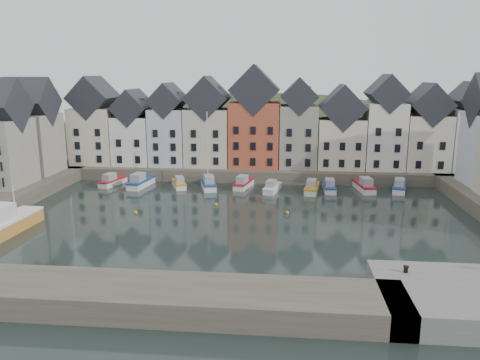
# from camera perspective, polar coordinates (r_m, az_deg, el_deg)

# --- Properties ---
(ground) EXTENTS (260.00, 260.00, 0.00)m
(ground) POSITION_cam_1_polar(r_m,az_deg,el_deg) (57.94, -0.20, -5.39)
(ground) COLOR black
(ground) RESTS_ON ground
(far_quay) EXTENTS (90.00, 16.00, 2.00)m
(far_quay) POSITION_cam_1_polar(r_m,az_deg,el_deg) (86.65, 1.81, 1.40)
(far_quay) COLOR #484337
(far_quay) RESTS_ON ground
(near_wall) EXTENTS (50.00, 6.00, 2.00)m
(near_wall) POSITION_cam_1_polar(r_m,az_deg,el_deg) (40.09, -18.37, -13.09)
(near_wall) COLOR #484337
(near_wall) RESTS_ON ground
(hillside) EXTENTS (153.60, 70.40, 64.00)m
(hillside) POSITION_cam_1_polar(r_m,az_deg,el_deg) (116.61, 2.62, -5.25)
(hillside) COLOR #26341A
(hillside) RESTS_ON ground
(far_terrace) EXTENTS (72.37, 8.16, 17.78)m
(far_terrace) POSITION_cam_1_polar(r_m,az_deg,el_deg) (83.31, 3.97, 6.40)
(far_terrace) COLOR beige
(far_terrace) RESTS_ON far_quay
(left_terrace) EXTENTS (7.65, 17.00, 15.69)m
(left_terrace) POSITION_cam_1_polar(r_m,az_deg,el_deg) (80.47, -25.65, 4.96)
(left_terrace) COLOR gray
(left_terrace) RESTS_ON left_quay
(mooring_buoys) EXTENTS (20.50, 5.50, 0.50)m
(mooring_buoys) POSITION_cam_1_polar(r_m,az_deg,el_deg) (63.44, -3.31, -3.65)
(mooring_buoys) COLOR orange
(mooring_buoys) RESTS_ON ground
(boat_a) EXTENTS (3.29, 6.29, 2.31)m
(boat_a) POSITION_cam_1_polar(r_m,az_deg,el_deg) (80.70, -15.31, -0.13)
(boat_a) COLOR silver
(boat_a) RESTS_ON ground
(boat_b) EXTENTS (3.08, 7.12, 2.64)m
(boat_b) POSITION_cam_1_polar(r_m,az_deg,el_deg) (78.34, -12.04, -0.26)
(boat_b) COLOR silver
(boat_b) RESTS_ON ground
(boat_c) EXTENTS (3.58, 5.68, 2.09)m
(boat_c) POSITION_cam_1_polar(r_m,az_deg,el_deg) (77.01, -7.43, -0.43)
(boat_c) COLOR silver
(boat_c) RESTS_ON ground
(boat_d) EXTENTS (3.68, 6.86, 12.53)m
(boat_d) POSITION_cam_1_polar(r_m,az_deg,el_deg) (75.78, -3.87, -0.42)
(boat_d) COLOR silver
(boat_d) RESTS_ON ground
(boat_e) EXTENTS (3.12, 6.35, 2.34)m
(boat_e) POSITION_cam_1_polar(r_m,az_deg,el_deg) (76.06, 0.42, -0.43)
(boat_e) COLOR silver
(boat_e) RESTS_ON ground
(boat_f) EXTENTS (2.95, 5.87, 2.16)m
(boat_f) POSITION_cam_1_polar(r_m,az_deg,el_deg) (73.65, 3.94, -0.94)
(boat_f) COLOR silver
(boat_f) RESTS_ON ground
(boat_g) EXTENTS (2.80, 6.43, 2.39)m
(boat_g) POSITION_cam_1_polar(r_m,az_deg,el_deg) (73.98, 8.75, -0.95)
(boat_g) COLOR silver
(boat_g) RESTS_ON ground
(boat_h) EXTENTS (1.86, 5.96, 2.28)m
(boat_h) POSITION_cam_1_polar(r_m,az_deg,el_deg) (75.22, 10.82, -0.82)
(boat_h) COLOR silver
(boat_h) RESTS_ON ground
(boat_i) EXTENTS (2.96, 6.75, 2.50)m
(boat_i) POSITION_cam_1_polar(r_m,az_deg,el_deg) (76.65, 14.92, -0.73)
(boat_i) COLOR silver
(boat_i) RESTS_ON ground
(boat_j) EXTENTS (3.45, 6.55, 2.41)m
(boat_j) POSITION_cam_1_polar(r_m,az_deg,el_deg) (77.90, 18.85, -0.80)
(boat_j) COLOR silver
(boat_j) RESTS_ON ground
(large_vessel) EXTENTS (3.39, 10.85, 5.59)m
(large_vessel) POSITION_cam_1_polar(r_m,az_deg,el_deg) (60.40, -26.82, -4.74)
(large_vessel) COLOR #C88335
(large_vessel) RESTS_ON ground
(mooring_bollard) EXTENTS (0.48, 0.48, 0.56)m
(mooring_bollard) POSITION_cam_1_polar(r_m,az_deg,el_deg) (41.72, 19.57, -10.17)
(mooring_bollard) COLOR black
(mooring_bollard) RESTS_ON near_quay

